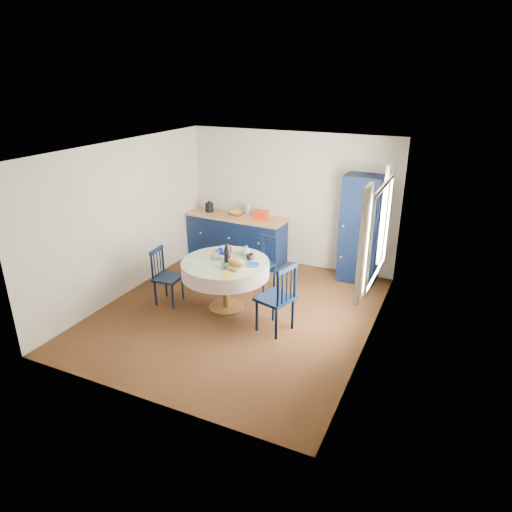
{
  "coord_description": "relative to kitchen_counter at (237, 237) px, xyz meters",
  "views": [
    {
      "loc": [
        2.89,
        -5.53,
        3.45
      ],
      "look_at": [
        0.24,
        0.2,
        0.91
      ],
      "focal_mm": 32.0,
      "sensor_mm": 36.0,
      "label": 1
    }
  ],
  "objects": [
    {
      "name": "chair_left",
      "position": [
        -0.17,
        -2.12,
        -0.0
      ],
      "size": [
        0.42,
        0.44,
        0.91
      ],
      "rotation": [
        0.0,
        0.0,
        1.67
      ],
      "color": "black",
      "rests_on": "floor"
    },
    {
      "name": "mug_b",
      "position": [
        0.91,
        -2.18,
        0.39
      ],
      "size": [
        0.09,
        0.09,
        0.08
      ],
      "primitive_type": "imported",
      "color": "#2B7365",
      "rests_on": "dining_table"
    },
    {
      "name": "window",
      "position": [
        2.95,
        -1.66,
        1.06
      ],
      "size": [
        0.1,
        1.74,
        1.45
      ],
      "color": "white",
      "rests_on": "wall_right"
    },
    {
      "name": "mug_d",
      "position": [
        0.6,
        -1.58,
        0.39
      ],
      "size": [
        0.1,
        0.1,
        0.09
      ],
      "primitive_type": "imported",
      "color": "silver",
      "rests_on": "dining_table"
    },
    {
      "name": "chair_right",
      "position": [
        1.77,
        -2.19,
        0.07
      ],
      "size": [
        0.56,
        0.57,
        1.04
      ],
      "rotation": [
        0.0,
        0.0,
        -1.85
      ],
      "color": "black",
      "rests_on": "floor"
    },
    {
      "name": "floor",
      "position": [
        1.0,
        -1.96,
        -0.46
      ],
      "size": [
        4.5,
        4.5,
        0.0
      ],
      "primitive_type": "plane",
      "color": "black",
      "rests_on": "ground"
    },
    {
      "name": "wall_right",
      "position": [
        3.0,
        -1.96,
        0.79
      ],
      "size": [
        0.02,
        4.5,
        2.5
      ],
      "primitive_type": "cube",
      "color": "beige",
      "rests_on": "floor"
    },
    {
      "name": "kitchen_counter",
      "position": [
        0.0,
        0.0,
        0.0
      ],
      "size": [
        2.02,
        0.7,
        1.13
      ],
      "rotation": [
        0.0,
        0.0,
        -0.04
      ],
      "color": "black",
      "rests_on": "floor"
    },
    {
      "name": "wall_left",
      "position": [
        -1.0,
        -1.96,
        0.79
      ],
      "size": [
        0.02,
        4.5,
        2.5
      ],
      "primitive_type": "cube",
      "color": "beige",
      "rests_on": "floor"
    },
    {
      "name": "chair_far",
      "position": [
        0.99,
        -0.95,
        -0.0
      ],
      "size": [
        0.49,
        0.47,
        0.9
      ],
      "rotation": [
        0.0,
        0.0,
        -0.25
      ],
      "color": "black",
      "rests_on": "floor"
    },
    {
      "name": "mug_c",
      "position": [
        1.12,
        -1.73,
        0.39
      ],
      "size": [
        0.12,
        0.12,
        0.1
      ],
      "primitive_type": "imported",
      "color": "black",
      "rests_on": "dining_table"
    },
    {
      "name": "ceiling",
      "position": [
        1.0,
        -1.96,
        2.04
      ],
      "size": [
        4.5,
        4.5,
        0.0
      ],
      "primitive_type": "plane",
      "rotation": [
        3.14,
        0.0,
        0.0
      ],
      "color": "white",
      "rests_on": "wall_back"
    },
    {
      "name": "dining_table",
      "position": [
        0.81,
        -1.93,
        0.22
      ],
      "size": [
        1.33,
        1.33,
        1.09
      ],
      "color": "#563618",
      "rests_on": "floor"
    },
    {
      "name": "pantry_cabinet",
      "position": [
        2.4,
        0.04,
        0.48
      ],
      "size": [
        0.67,
        0.5,
        1.89
      ],
      "rotation": [
        0.0,
        0.0,
        -0.02
      ],
      "color": "black",
      "rests_on": "floor"
    },
    {
      "name": "mug_a",
      "position": [
        0.6,
        -1.89,
        0.39
      ],
      "size": [
        0.12,
        0.12,
        0.09
      ],
      "primitive_type": "imported",
      "color": "silver",
      "rests_on": "dining_table"
    },
    {
      "name": "cobalt_bowl",
      "position": [
        0.63,
        -1.66,
        0.37
      ],
      "size": [
        0.23,
        0.23,
        0.06
      ],
      "primitive_type": "imported",
      "color": "navy",
      "rests_on": "dining_table"
    },
    {
      "name": "wall_back",
      "position": [
        1.0,
        0.29,
        0.79
      ],
      "size": [
        4.0,
        0.02,
        2.5
      ],
      "primitive_type": "cube",
      "color": "beige",
      "rests_on": "floor"
    }
  ]
}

